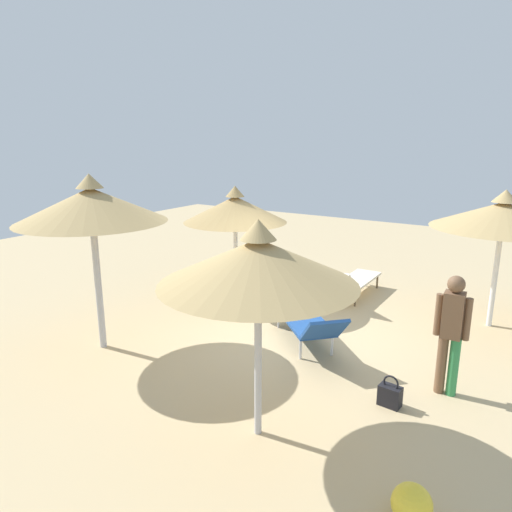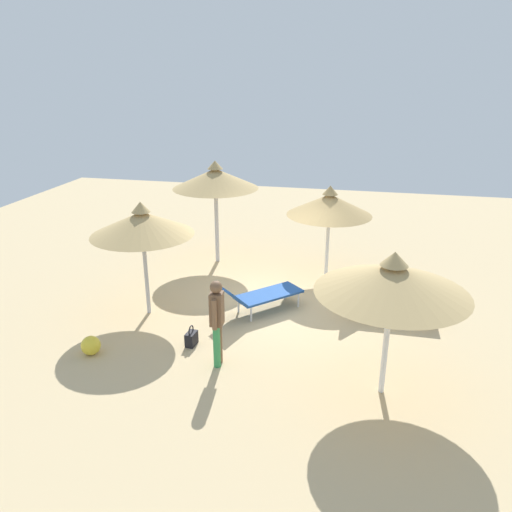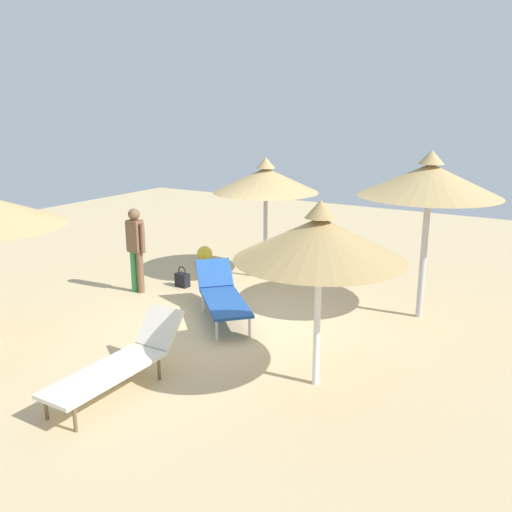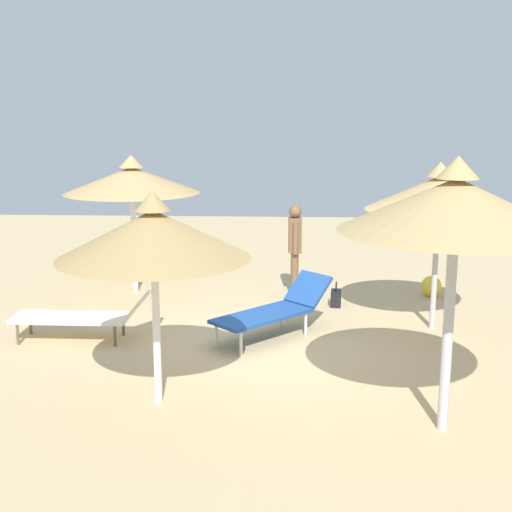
{
  "view_description": "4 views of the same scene",
  "coord_description": "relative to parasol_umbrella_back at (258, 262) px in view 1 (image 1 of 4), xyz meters",
  "views": [
    {
      "loc": [
        3.55,
        -6.61,
        3.31
      ],
      "look_at": [
        -0.49,
        -0.29,
        1.41
      ],
      "focal_mm": 32.47,
      "sensor_mm": 36.0,
      "label": 1
    },
    {
      "loc": [
        10.15,
        1.79,
        5.02
      ],
      "look_at": [
        -0.34,
        -0.52,
        1.0
      ],
      "focal_mm": 34.93,
      "sensor_mm": 36.0,
      "label": 2
    },
    {
      "loc": [
        -4.43,
        6.82,
        3.43
      ],
      "look_at": [
        0.2,
        -0.87,
        1.0
      ],
      "focal_mm": 38.01,
      "sensor_mm": 36.0,
      "label": 3
    },
    {
      "loc": [
        -8.91,
        -0.46,
        3.22
      ],
      "look_at": [
        -0.03,
        -0.02,
        1.32
      ],
      "focal_mm": 47.53,
      "sensor_mm": 36.0,
      "label": 4
    }
  ],
  "objects": [
    {
      "name": "handbag",
      "position": [
        1.12,
        1.38,
        -1.91
      ],
      "size": [
        0.3,
        0.2,
        0.42
      ],
      "color": "black",
      "rests_on": "ground"
    },
    {
      "name": "lounge_chair_center",
      "position": [
        -0.53,
        2.38,
        -1.63
      ],
      "size": [
        1.81,
        1.79,
        0.81
      ],
      "color": "#1E478C",
      "rests_on": "ground"
    },
    {
      "name": "parasol_umbrella_far_right",
      "position": [
        -2.85,
        3.64,
        -0.13
      ],
      "size": [
        2.11,
        2.11,
        2.4
      ],
      "color": "white",
      "rests_on": "ground"
    },
    {
      "name": "lounge_chair_near_right",
      "position": [
        -0.82,
        5.03,
        -1.67
      ],
      "size": [
        0.57,
        2.04,
        0.82
      ],
      "color": "silver",
      "rests_on": "ground"
    },
    {
      "name": "parasol_umbrella_edge",
      "position": [
        -3.37,
        0.57,
        0.28
      ],
      "size": [
        2.29,
        2.29,
        2.81
      ],
      "color": "#B2B2B7",
      "rests_on": "ground"
    },
    {
      "name": "beach_ball",
      "position": [
        1.83,
        -0.35,
        -1.87
      ],
      "size": [
        0.36,
        0.36,
        0.36
      ],
      "primitive_type": "sphere",
      "color": "yellow",
      "rests_on": "ground"
    },
    {
      "name": "person_standing_far_left",
      "position": [
        1.65,
        2.08,
        -1.13
      ],
      "size": [
        0.44,
        0.23,
        1.64
      ],
      "color": "brown",
      "rests_on": "ground"
    },
    {
      "name": "ground",
      "position": [
        -1.04,
        2.64,
        -2.1
      ],
      "size": [
        24.0,
        24.0,
        0.1
      ],
      "primitive_type": "cube",
      "color": "tan"
    },
    {
      "name": "parasol_umbrella_back",
      "position": [
        0.0,
        0.0,
        0.0
      ],
      "size": [
        2.15,
        2.15,
        2.51
      ],
      "color": "#B2B2B7",
      "rests_on": "ground"
    },
    {
      "name": "parasol_umbrella_near_left",
      "position": [
        1.85,
        4.96,
        -0.02
      ],
      "size": [
        2.39,
        2.39,
        2.48
      ],
      "color": "white",
      "rests_on": "ground"
    }
  ]
}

